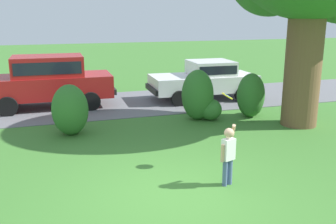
{
  "coord_description": "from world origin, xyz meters",
  "views": [
    {
      "loc": [
        -2.09,
        -6.46,
        3.4
      ],
      "look_at": [
        0.63,
        2.1,
        1.1
      ],
      "focal_mm": 41.19,
      "sensor_mm": 36.0,
      "label": 1
    }
  ],
  "objects": [
    {
      "name": "shrub_near_tree",
      "position": [
        -1.53,
        4.55,
        0.73
      ],
      "size": [
        1.03,
        1.1,
        1.47
      ],
      "color": "#33702B",
      "rests_on": "ground"
    },
    {
      "name": "parked_sedan",
      "position": [
        4.03,
        7.79,
        0.85
      ],
      "size": [
        4.45,
        2.2,
        1.56
      ],
      "color": "white",
      "rests_on": "ground"
    },
    {
      "name": "child_thrower",
      "position": [
        1.26,
        0.11,
        0.72
      ],
      "size": [
        0.4,
        0.35,
        1.29
      ],
      "color": "#4C608C",
      "rests_on": "ground"
    },
    {
      "name": "frisbee",
      "position": [
        1.68,
        1.09,
        1.63
      ],
      "size": [
        0.27,
        0.28,
        0.19
      ],
      "color": "yellow"
    },
    {
      "name": "ground_plane",
      "position": [
        0.0,
        0.0,
        0.0
      ],
      "size": [
        80.0,
        80.0,
        0.0
      ],
      "primitive_type": "plane",
      "color": "#3D752D"
    },
    {
      "name": "shrub_centre_left",
      "position": [
        2.64,
        4.96,
        0.73
      ],
      "size": [
        1.29,
        1.06,
        1.65
      ],
      "color": "#33702B",
      "rests_on": "ground"
    },
    {
      "name": "parked_suv",
      "position": [
        -2.02,
        8.2,
        1.08
      ],
      "size": [
        4.73,
        2.15,
        1.92
      ],
      "color": "maroon",
      "rests_on": "ground"
    },
    {
      "name": "driveway_strip",
      "position": [
        0.0,
        7.96,
        0.01
      ],
      "size": [
        28.0,
        4.4,
        0.02
      ],
      "primitive_type": "cube",
      "color": "slate",
      "rests_on": "ground"
    },
    {
      "name": "shrub_centre",
      "position": [
        4.41,
        4.76,
        0.69
      ],
      "size": [
        1.02,
        0.96,
        1.49
      ],
      "color": "#33702B",
      "rests_on": "ground"
    }
  ]
}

